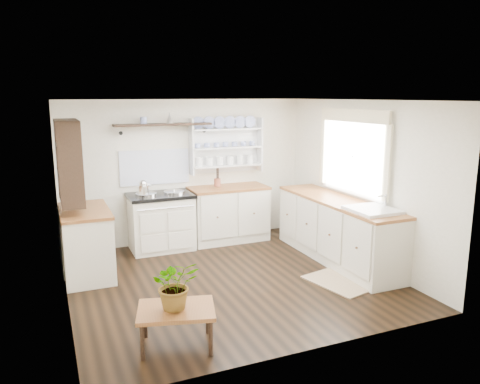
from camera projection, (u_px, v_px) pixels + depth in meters
name	position (u px, v px, depth m)	size (l,w,h in m)	color
floor	(231.00, 279.00, 6.11)	(4.00, 3.80, 0.01)	black
wall_back	(187.00, 171.00, 7.59)	(4.00, 0.02, 2.30)	beige
wall_right	(361.00, 182.00, 6.64)	(0.02, 3.80, 2.30)	beige
wall_left	(61.00, 208.00, 5.12)	(0.02, 3.80, 2.30)	beige
ceiling	(230.00, 100.00, 5.65)	(4.00, 3.80, 0.01)	white
window	(353.00, 152.00, 6.67)	(0.08, 1.55, 1.22)	white
aga_cooker	(161.00, 221.00, 7.24)	(0.98, 0.68, 0.91)	#EDE4CE
back_cabinets	(228.00, 213.00, 7.69)	(1.27, 0.63, 0.90)	beige
right_cabinets	(337.00, 229.00, 6.76)	(0.62, 2.43, 0.90)	beige
belfast_sink	(372.00, 219.00, 6.01)	(0.55, 0.60, 0.45)	white
left_cabinets	(86.00, 242.00, 6.18)	(0.62, 1.13, 0.90)	beige
plate_rack	(225.00, 145.00, 7.73)	(1.20, 0.22, 0.90)	white
high_shelf	(163.00, 125.00, 7.18)	(1.50, 0.29, 0.16)	black
left_shelving	(69.00, 161.00, 5.91)	(0.28, 0.80, 1.05)	black
kettle	(143.00, 187.00, 6.90)	(0.16, 0.16, 0.20)	silver
utensil_crock	(217.00, 182.00, 7.60)	(0.11, 0.11, 0.12)	brown
center_table	(176.00, 313.00, 4.42)	(0.83, 0.68, 0.39)	brown
potted_plant	(175.00, 284.00, 4.36)	(0.43, 0.38, 0.48)	#3F7233
floor_rug	(339.00, 282.00, 5.99)	(0.55, 0.85, 0.02)	#7A6447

